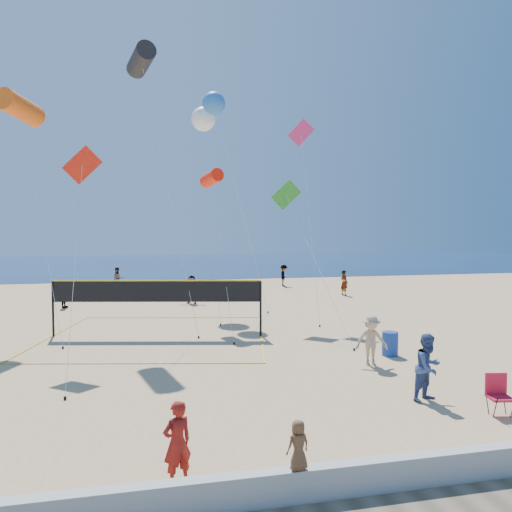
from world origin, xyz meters
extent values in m
plane|color=tan|center=(0.00, 0.00, 0.00)|extent=(120.00, 120.00, 0.00)
cube|color=navy|center=(0.00, 62.00, 0.01)|extent=(140.00, 50.00, 0.03)
cube|color=#B2B2AE|center=(0.00, -3.00, 0.30)|extent=(32.00, 0.30, 0.60)
imported|color=maroon|center=(-2.70, -1.95, 0.82)|extent=(0.71, 0.61, 1.64)
imported|color=brown|center=(-0.64, -3.05, 1.05)|extent=(0.49, 0.38, 0.90)
imported|color=navy|center=(4.63, 1.23, 0.96)|extent=(1.14, 1.02, 1.92)
imported|color=tan|center=(4.69, 5.00, 0.91)|extent=(1.26, 0.83, 1.83)
imported|color=gray|center=(-8.08, 21.49, 0.87)|extent=(0.77, 1.10, 1.74)
imported|color=gray|center=(-0.11, 21.70, 0.93)|extent=(1.80, 0.94, 1.86)
imported|color=gray|center=(11.39, 23.25, 0.94)|extent=(0.64, 0.79, 1.88)
imported|color=gray|center=(-5.24, 30.35, 0.92)|extent=(1.03, 0.88, 1.85)
imported|color=gray|center=(8.67, 30.06, 0.93)|extent=(1.03, 1.36, 1.86)
cube|color=red|center=(5.81, -0.25, 0.47)|extent=(0.67, 0.63, 0.06)
cube|color=red|center=(5.86, -0.02, 0.79)|extent=(0.57, 0.17, 0.58)
cylinder|color=black|center=(5.55, -0.41, 0.26)|extent=(0.08, 0.29, 0.75)
cylinder|color=black|center=(5.63, 0.00, 0.26)|extent=(0.08, 0.29, 0.75)
cylinder|color=black|center=(6.08, -0.09, 0.26)|extent=(0.08, 0.29, 0.75)
cylinder|color=navy|center=(6.06, 6.16, 0.46)|extent=(0.69, 0.69, 0.93)
cylinder|color=black|center=(-7.31, 12.79, 1.27)|extent=(0.10, 0.10, 2.54)
cylinder|color=black|center=(1.98, 10.75, 1.27)|extent=(0.10, 0.10, 2.54)
cube|color=black|center=(-2.66, 11.77, 2.06)|extent=(9.29, 2.06, 0.95)
cube|color=yellow|center=(-2.66, 11.77, 2.57)|extent=(9.29, 2.07, 0.06)
cube|color=yellow|center=(-3.68, 7.13, 0.01)|extent=(9.49, 2.13, 0.02)
cube|color=yellow|center=(-1.64, 16.42, 0.01)|extent=(9.49, 2.13, 0.02)
cylinder|color=#E35811|center=(-8.91, 14.79, 10.72)|extent=(2.00, 2.76, 1.39)
cylinder|color=silver|center=(-7.72, 12.47, 5.39)|extent=(2.41, 4.66, 10.68)
cylinder|color=black|center=(-6.52, 10.15, 0.05)|extent=(0.08, 0.08, 0.10)
cylinder|color=black|center=(-3.24, 14.63, 13.36)|extent=(1.52, 2.53, 1.29)
cylinder|color=silver|center=(-2.05, 12.75, 6.70)|extent=(2.40, 3.77, 13.31)
cylinder|color=black|center=(-0.86, 10.88, 0.05)|extent=(0.08, 0.08, 0.10)
cylinder|color=#FF2108|center=(0.38, 15.39, 7.65)|extent=(1.15, 1.85, 0.94)
cylinder|color=silver|center=(0.43, 12.35, 3.85)|extent=(0.10, 6.09, 7.61)
cylinder|color=black|center=(0.48, 9.31, 0.05)|extent=(0.08, 0.08, 0.10)
cube|color=red|center=(-5.64, 10.20, 7.53)|extent=(1.61, 0.25, 1.59)
cylinder|color=silver|center=(-5.58, 6.90, 3.79)|extent=(0.14, 6.62, 7.49)
cylinder|color=black|center=(-5.51, 3.60, 0.05)|extent=(0.08, 0.08, 0.10)
cube|color=green|center=(4.22, 14.26, 6.75)|extent=(1.65, 0.28, 1.63)
cylinder|color=silver|center=(4.62, 10.72, 3.40)|extent=(0.81, 7.09, 6.71)
cylinder|color=black|center=(5.02, 7.18, 0.05)|extent=(0.08, 0.08, 0.10)
cube|color=#DD3273|center=(5.73, 16.39, 10.49)|extent=(1.41, 0.77, 1.57)
cylinder|color=silver|center=(5.55, 14.27, 5.27)|extent=(0.36, 4.25, 10.44)
cylinder|color=black|center=(5.38, 12.15, 0.05)|extent=(0.08, 0.08, 0.10)
sphere|color=white|center=(0.76, 21.91, 12.19)|extent=(1.90, 1.90, 1.60)
cylinder|color=silver|center=(0.66, 17.75, 6.12)|extent=(0.21, 8.32, 12.15)
cylinder|color=black|center=(0.56, 13.60, 0.05)|extent=(0.08, 0.08, 0.10)
sphere|color=blue|center=(1.23, 20.36, 12.88)|extent=(1.78, 1.78, 1.44)
cylinder|color=silver|center=(2.55, 18.58, 6.46)|extent=(2.66, 3.58, 12.83)
cylinder|color=black|center=(3.87, 16.80, 0.05)|extent=(0.08, 0.08, 0.10)
camera|label=1|loc=(-3.32, -11.35, 4.88)|focal=35.00mm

